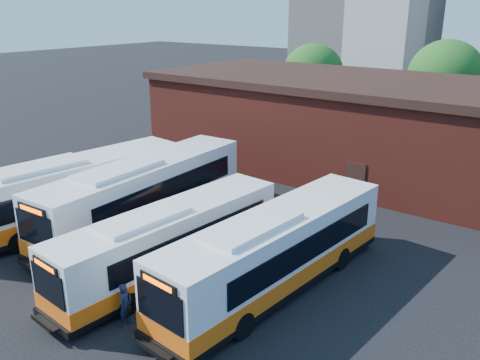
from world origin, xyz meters
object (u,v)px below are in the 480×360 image
Objects in this scene: bus_west at (72,194)px; bus_mideast at (171,244)px; transit_worker at (125,304)px; bus_midwest at (144,196)px; bus_east at (276,254)px.

bus_west is 1.15× the size of bus_mideast.
bus_west is at bearing 50.96° from transit_worker.
transit_worker is (5.94, -6.56, -0.84)m from bus_midwest.
transit_worker is at bearing -114.35° from bus_east.
bus_midwest is at bearing 152.82° from bus_mideast.
bus_west is 12.26m from bus_east.
bus_midwest is 8.99m from bus_east.
bus_west is 1.00× the size of bus_midwest.
bus_mideast is at bearing 5.76° from transit_worker.
bus_east is at bearing 10.58° from bus_west.
bus_mideast is 4.54m from bus_east.
bus_midwest is 8.89m from transit_worker.
bus_east reaches higher than bus_mideast.
bus_west is 8.17× the size of transit_worker.
bus_west is at bearing -171.39° from bus_east.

